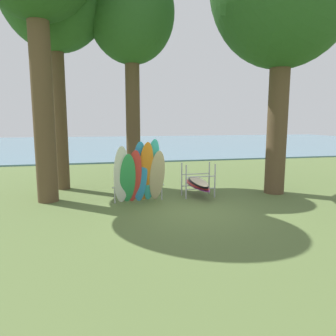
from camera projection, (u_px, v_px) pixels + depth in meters
ground_plane at (191, 211)px, 9.74m from camera, size 80.00×80.00×0.00m
lake_water at (120, 144)px, 38.44m from camera, size 80.00×36.00×0.10m
tree_mid_behind at (131, 17)px, 12.46m from camera, size 3.48×3.48×9.09m
leaning_board_pile at (140, 175)px, 10.45m from camera, size 1.83×1.06×2.24m
board_storage_rack at (198, 183)px, 11.61m from camera, size 1.15×2.13×1.25m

